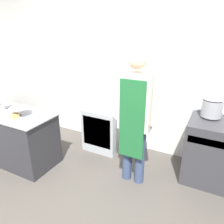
% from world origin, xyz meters
% --- Properties ---
extents(ground_plane, '(14.00, 14.00, 0.00)m').
position_xyz_m(ground_plane, '(0.00, 0.00, 0.00)').
color(ground_plane, '#4C4742').
extents(wall_back, '(8.00, 0.05, 2.70)m').
position_xyz_m(wall_back, '(0.00, 2.07, 1.35)').
color(wall_back, white).
rests_on(wall_back, ground_plane).
extents(wall_left, '(0.05, 8.00, 2.70)m').
position_xyz_m(wall_left, '(-2.04, 1.00, 1.35)').
color(wall_left, white).
rests_on(wall_left, ground_plane).
extents(prep_counter, '(1.15, 0.68, 0.86)m').
position_xyz_m(prep_counter, '(-1.39, 0.70, 0.43)').
color(prep_counter, '#2D2D33').
rests_on(prep_counter, ground_plane).
extents(stove, '(0.92, 0.68, 0.95)m').
position_xyz_m(stove, '(1.51, 1.66, 0.46)').
color(stove, '#38383D').
rests_on(stove, ground_plane).
extents(fridge_unit, '(0.63, 0.57, 0.78)m').
position_xyz_m(fridge_unit, '(-0.42, 1.74, 0.39)').
color(fridge_unit, '#A8ADB2').
rests_on(fridge_unit, ground_plane).
extents(person_cook, '(0.61, 0.24, 1.84)m').
position_xyz_m(person_cook, '(0.41, 1.10, 1.05)').
color(person_cook, '#38476B').
rests_on(person_cook, ground_plane).
extents(mixing_bowl, '(0.31, 0.31, 0.12)m').
position_xyz_m(mixing_bowl, '(-1.30, 0.70, 0.92)').
color(mixing_bowl, '#9EA0A8').
rests_on(mixing_bowl, prep_counter).
extents(small_bowl, '(0.20, 0.20, 0.09)m').
position_xyz_m(small_bowl, '(-1.71, 0.81, 0.91)').
color(small_bowl, '#9EA0A8').
rests_on(small_bowl, prep_counter).
extents(plastic_tub, '(0.11, 0.11, 0.06)m').
position_xyz_m(plastic_tub, '(-1.30, 0.58, 0.89)').
color(plastic_tub, '#D8B266').
rests_on(plastic_tub, prep_counter).
extents(stock_pot, '(0.27, 0.27, 0.28)m').
position_xyz_m(stock_pot, '(1.30, 1.78, 1.09)').
color(stock_pot, '#9EA0A8').
rests_on(stock_pot, stove).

